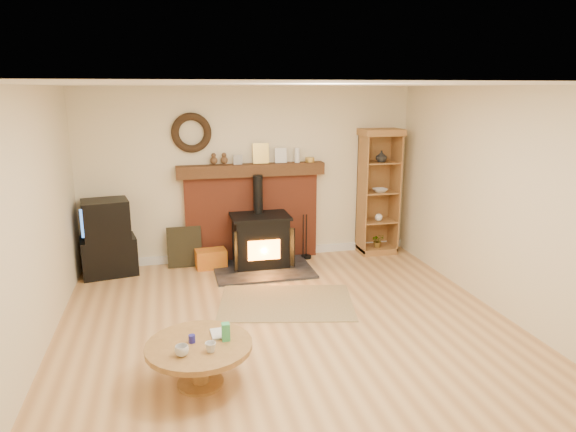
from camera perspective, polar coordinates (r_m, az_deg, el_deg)
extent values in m
plane|color=#B07B49|center=(5.59, 0.70, -13.33)|extent=(5.50, 5.50, 0.00)
cube|color=beige|center=(7.77, -4.20, 4.58)|extent=(5.00, 0.02, 2.60)
cube|color=beige|center=(2.71, 15.45, -14.43)|extent=(5.00, 0.02, 2.60)
cube|color=beige|center=(5.15, -27.40, -1.86)|extent=(0.02, 5.50, 2.60)
cube|color=beige|center=(6.21, 23.73, 1.03)|extent=(0.02, 5.50, 2.60)
cube|color=white|center=(4.97, 0.79, 14.38)|extent=(5.00, 5.50, 0.02)
cube|color=white|center=(8.04, -4.02, -4.19)|extent=(5.00, 0.04, 0.12)
torus|color=black|center=(7.54, -10.68, 9.07)|extent=(0.57, 0.11, 0.57)
cube|color=brown|center=(7.83, -4.03, -0.21)|extent=(2.00, 0.15, 1.30)
cube|color=#3D2013|center=(7.65, -4.08, 5.11)|extent=(2.20, 0.22, 0.18)
cube|color=#999999|center=(7.60, -5.61, 6.25)|extent=(0.13, 0.05, 0.14)
cube|color=gold|center=(7.67, -3.03, 6.96)|extent=(0.24, 0.06, 0.30)
cube|color=white|center=(7.73, -0.83, 6.74)|extent=(0.18, 0.05, 0.22)
cylinder|color=white|center=(7.77, 1.02, 6.78)|extent=(0.08, 0.08, 0.22)
cylinder|color=gold|center=(7.83, 2.44, 6.27)|extent=(0.14, 0.14, 0.07)
cube|color=black|center=(7.48, -2.77, -5.96)|extent=(1.40, 1.00, 0.03)
cube|color=black|center=(7.55, -3.08, -2.81)|extent=(0.77, 0.55, 0.71)
cube|color=black|center=(7.45, -3.12, -0.04)|extent=(0.84, 0.60, 0.04)
cylinder|color=black|center=(7.53, -3.35, 2.45)|extent=(0.14, 0.14, 0.56)
cube|color=orange|center=(7.30, -2.68, -3.80)|extent=(0.46, 0.02, 0.28)
cube|color=black|center=(7.30, -5.48, -3.68)|extent=(0.18, 0.24, 0.57)
cube|color=black|center=(7.42, -0.10, -3.32)|extent=(0.18, 0.24, 0.57)
cube|color=brown|center=(6.40, -0.20, -9.57)|extent=(1.82, 1.43, 0.01)
cube|color=black|center=(7.69, -19.26, -4.20)|extent=(0.81, 0.63, 0.54)
cube|color=black|center=(7.55, -19.58, -0.32)|extent=(0.69, 0.61, 0.54)
cube|color=#295AAD|center=(7.30, -20.18, -0.62)|extent=(0.48, 0.10, 0.39)
cube|color=brown|center=(8.40, 9.75, -3.64)|extent=(0.57, 0.42, 0.10)
cube|color=brown|center=(8.35, 9.48, 2.71)|extent=(0.57, 0.02, 1.82)
cube|color=brown|center=(8.07, 8.21, 2.36)|extent=(0.02, 0.42, 1.82)
cube|color=brown|center=(8.28, 11.77, 2.52)|extent=(0.02, 0.42, 1.82)
cube|color=brown|center=(8.04, 10.31, 9.15)|extent=(0.63, 0.46, 0.10)
cube|color=brown|center=(8.27, 9.89, -0.54)|extent=(0.53, 0.38, 0.02)
cube|color=brown|center=(8.17, 10.02, 2.63)|extent=(0.53, 0.38, 0.02)
cube|color=brown|center=(8.09, 10.16, 5.88)|extent=(0.53, 0.38, 0.02)
imported|color=white|center=(8.03, 10.33, 6.53)|extent=(0.17, 0.17, 0.18)
imported|color=white|center=(8.11, 10.17, 2.83)|extent=(0.22, 0.22, 0.06)
sphere|color=white|center=(8.21, 10.04, -0.15)|extent=(0.12, 0.12, 0.12)
imported|color=#3DAA63|center=(8.31, 9.93, -2.70)|extent=(0.20, 0.17, 0.22)
cube|color=gold|center=(7.63, -8.55, -4.72)|extent=(0.46, 0.31, 0.27)
cube|color=black|center=(7.71, -11.43, -3.38)|extent=(0.50, 0.13, 0.60)
cylinder|color=black|center=(8.01, 2.03, -4.55)|extent=(0.16, 0.16, 0.04)
cylinder|color=black|center=(7.90, 1.70, -2.31)|extent=(0.02, 0.02, 0.70)
cylinder|color=black|center=(7.91, 2.05, -2.29)|extent=(0.02, 0.02, 0.70)
cylinder|color=brown|center=(4.87, -9.68, -17.80)|extent=(0.41, 0.41, 0.03)
cylinder|color=brown|center=(4.78, -9.77, -16.04)|extent=(0.15, 0.15, 0.33)
cylinder|color=brown|center=(4.69, -9.86, -14.06)|extent=(0.94, 0.94, 0.05)
imported|color=white|center=(4.50, -11.73, -14.45)|extent=(0.12, 0.12, 0.09)
imported|color=white|center=(4.51, -8.60, -14.22)|extent=(0.09, 0.09, 0.09)
imported|color=#4C331E|center=(4.79, -8.57, -12.91)|extent=(0.16, 0.21, 0.02)
cylinder|color=navy|center=(4.70, -10.63, -13.26)|extent=(0.06, 0.06, 0.07)
cube|color=#3DAA63|center=(4.67, -6.93, -12.66)|extent=(0.07, 0.07, 0.16)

